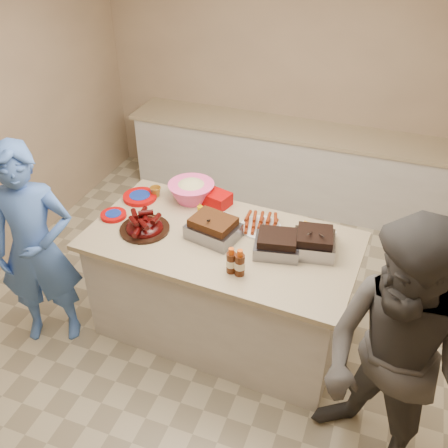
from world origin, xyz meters
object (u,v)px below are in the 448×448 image
(island, at_px, (222,328))
(coleslaw_bowl, at_px, (192,200))
(mustard_bottle, at_px, (200,215))
(roasting_pan, at_px, (313,252))
(rib_platter, at_px, (145,230))
(plastic_cup, at_px, (156,196))
(guest_blue, at_px, (58,330))
(bbq_bottle_a, at_px, (239,274))
(bbq_bottle_b, at_px, (231,272))

(island, height_order, coleslaw_bowl, coleslaw_bowl)
(island, xyz_separation_m, mustard_bottle, (-0.27, 0.23, 0.95))
(roasting_pan, relative_size, coleslaw_bowl, 0.76)
(island, bearing_deg, rib_platter, -167.25)
(mustard_bottle, height_order, plastic_cup, mustard_bottle)
(mustard_bottle, relative_size, guest_blue, 0.07)
(coleslaw_bowl, xyz_separation_m, bbq_bottle_a, (0.67, -0.75, 0.00))
(coleslaw_bowl, bearing_deg, bbq_bottle_b, -50.85)
(bbq_bottle_a, bearing_deg, plastic_cup, 144.14)
(bbq_bottle_a, distance_m, mustard_bottle, 0.77)
(bbq_bottle_b, distance_m, plastic_cup, 1.15)
(bbq_bottle_b, bearing_deg, coleslaw_bowl, 129.15)
(coleslaw_bowl, bearing_deg, island, -45.06)
(mustard_bottle, distance_m, guest_blue, 1.58)
(coleslaw_bowl, bearing_deg, bbq_bottle_a, -48.32)
(bbq_bottle_a, distance_m, bbq_bottle_b, 0.06)
(roasting_pan, xyz_separation_m, plastic_cup, (-1.39, 0.29, 0.00))
(coleslaw_bowl, distance_m, mustard_bottle, 0.24)
(rib_platter, distance_m, coleslaw_bowl, 0.54)
(island, bearing_deg, roasting_pan, 10.40)
(roasting_pan, bearing_deg, rib_platter, 178.13)
(coleslaw_bowl, height_order, bbq_bottle_a, coleslaw_bowl)
(bbq_bottle_a, xyz_separation_m, bbq_bottle_b, (-0.06, 0.01, 0.00))
(mustard_bottle, xyz_separation_m, guest_blue, (-1.03, -0.73, -0.95))
(bbq_bottle_a, height_order, guest_blue, bbq_bottle_a)
(bbq_bottle_a, bearing_deg, rib_platter, 164.11)
(rib_platter, height_order, mustard_bottle, rib_platter)
(roasting_pan, height_order, coleslaw_bowl, coleslaw_bowl)
(island, distance_m, mustard_bottle, 1.01)
(coleslaw_bowl, xyz_separation_m, mustard_bottle, (0.15, -0.19, 0.00))
(bbq_bottle_b, height_order, guest_blue, bbq_bottle_b)
(rib_platter, height_order, bbq_bottle_a, bbq_bottle_a)
(roasting_pan, relative_size, guest_blue, 0.17)
(plastic_cup, bearing_deg, bbq_bottle_b, -37.44)
(mustard_bottle, bearing_deg, bbq_bottle_b, -50.81)
(coleslaw_bowl, bearing_deg, guest_blue, -133.80)
(bbq_bottle_b, relative_size, guest_blue, 0.11)
(island, relative_size, roasting_pan, 6.97)
(mustard_bottle, bearing_deg, island, -41.00)
(coleslaw_bowl, xyz_separation_m, plastic_cup, (-0.30, -0.05, 0.00))
(roasting_pan, bearing_deg, guest_blue, -173.54)
(mustard_bottle, relative_size, plastic_cup, 1.23)
(rib_platter, distance_m, roasting_pan, 1.26)
(bbq_bottle_a, relative_size, guest_blue, 0.12)
(rib_platter, xyz_separation_m, mustard_bottle, (0.32, 0.33, 0.00))
(island, xyz_separation_m, roasting_pan, (0.67, 0.08, 0.95))
(bbq_bottle_b, bearing_deg, bbq_bottle_a, -5.50)
(island, relative_size, coleslaw_bowl, 5.29)
(plastic_cup, relative_size, guest_blue, 0.05)
(roasting_pan, bearing_deg, coleslaw_bowl, 152.75)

